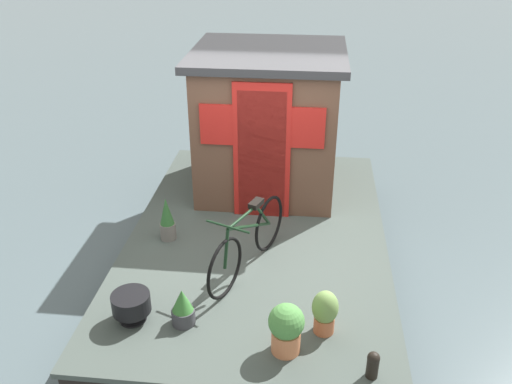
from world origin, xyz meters
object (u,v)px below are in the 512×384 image
(potted_plant_mint, at_px, (325,311))
(potted_plant_rosemary, at_px, (183,308))
(houseboat_cabin, at_px, (268,121))
(bicycle, at_px, (248,241))
(potted_plant_lavender, at_px, (167,220))
(mooring_bollard, at_px, (373,364))
(potted_plant_basil, at_px, (286,327))
(charcoal_grill, at_px, (131,304))

(potted_plant_mint, relative_size, potted_plant_rosemary, 1.17)
(houseboat_cabin, bearing_deg, potted_plant_mint, -165.00)
(potted_plant_rosemary, bearing_deg, houseboat_cabin, -10.23)
(bicycle, distance_m, potted_plant_lavender, 1.19)
(potted_plant_mint, bearing_deg, mooring_bollard, -141.84)
(houseboat_cabin, distance_m, potted_plant_mint, 3.23)
(potted_plant_basil, bearing_deg, bicycle, 21.90)
(potted_plant_mint, relative_size, mooring_bollard, 1.73)
(bicycle, xyz_separation_m, potted_plant_basil, (-1.22, -0.49, -0.10))
(potted_plant_basil, height_order, mooring_bollard, potted_plant_basil)
(potted_plant_rosemary, height_order, potted_plant_basil, potted_plant_basil)
(potted_plant_basil, xyz_separation_m, charcoal_grill, (0.26, 1.53, -0.07))
(potted_plant_mint, xyz_separation_m, potted_plant_rosemary, (-0.03, 1.37, -0.06))
(potted_plant_mint, height_order, potted_plant_rosemary, potted_plant_mint)
(charcoal_grill, distance_m, mooring_bollard, 2.35)
(charcoal_grill, relative_size, mooring_bollard, 1.42)
(potted_plant_lavender, height_order, potted_plant_rosemary, potted_plant_lavender)
(potted_plant_lavender, height_order, charcoal_grill, potted_plant_lavender)
(houseboat_cabin, bearing_deg, potted_plant_basil, -172.07)
(mooring_bollard, bearing_deg, houseboat_cabin, 19.02)
(potted_plant_basil, relative_size, charcoal_grill, 1.33)
(bicycle, relative_size, mooring_bollard, 5.85)
(potted_plant_mint, distance_m, potted_plant_lavender, 2.39)
(potted_plant_mint, bearing_deg, charcoal_grill, 91.06)
(bicycle, bearing_deg, potted_plant_lavender, 63.11)
(potted_plant_mint, bearing_deg, potted_plant_lavender, 52.44)
(potted_plant_lavender, relative_size, charcoal_grill, 1.46)
(bicycle, height_order, charcoal_grill, bicycle)
(potted_plant_basil, bearing_deg, potted_plant_mint, -49.94)
(potted_plant_rosemary, bearing_deg, mooring_bollard, -105.64)
(potted_plant_lavender, distance_m, potted_plant_rosemary, 1.58)
(potted_plant_lavender, bearing_deg, potted_plant_rosemary, -160.39)
(bicycle, distance_m, charcoal_grill, 1.42)
(bicycle, distance_m, potted_plant_basil, 1.32)
(potted_plant_lavender, bearing_deg, charcoal_grill, -179.30)
(houseboat_cabin, distance_m, mooring_bollard, 3.87)
(bicycle, bearing_deg, houseboat_cabin, -0.68)
(bicycle, xyz_separation_m, charcoal_grill, (-0.96, 1.04, -0.18))
(bicycle, bearing_deg, potted_plant_rosemary, 150.94)
(bicycle, height_order, mooring_bollard, bicycle)
(potted_plant_lavender, relative_size, mooring_bollard, 2.08)
(potted_plant_mint, height_order, mooring_bollard, potted_plant_mint)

